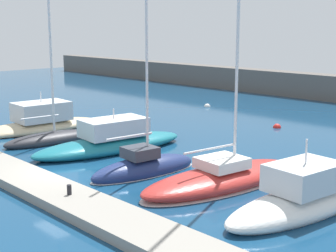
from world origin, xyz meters
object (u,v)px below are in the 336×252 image
motorboat_sand_nearest (39,123)px  mooring_buoy_white (207,107)px  sailboat_charcoal_second (52,137)px  sailboat_red_fifth (222,176)px  motorboat_teal_third (112,141)px  mooring_buoy_red (277,128)px  dock_bollard (69,190)px  sailboat_navy_fourth (144,168)px  motorboat_white_sixth (305,197)px

motorboat_sand_nearest → mooring_buoy_white: bearing=-1.3°
sailboat_charcoal_second → sailboat_red_fifth: sailboat_red_fifth is taller
motorboat_teal_third → mooring_buoy_red: motorboat_teal_third is taller
sailboat_charcoal_second → motorboat_sand_nearest: bearing=76.1°
sailboat_charcoal_second → motorboat_teal_third: (4.44, 1.59, 0.20)m
mooring_buoy_red → dock_bollard: bearing=-80.5°
sailboat_charcoal_second → motorboat_teal_third: bearing=-65.5°
sailboat_navy_fourth → motorboat_sand_nearest: bearing=88.8°
sailboat_charcoal_second → sailboat_navy_fourth: (9.59, -0.20, -0.08)m
sailboat_navy_fourth → mooring_buoy_white: (-12.51, 18.69, -0.32)m
sailboat_navy_fourth → motorboat_white_sixth: size_ratio=1.18×
sailboat_navy_fourth → dock_bollard: size_ratio=24.53×
sailboat_red_fifth → motorboat_white_sixth: sailboat_red_fifth is taller
mooring_buoy_white → dock_bollard: bearing=-60.1°
sailboat_charcoal_second → motorboat_teal_third: 4.72m
motorboat_white_sixth → dock_bollard: 10.04m
sailboat_red_fifth → motorboat_teal_third: bearing=94.6°
motorboat_white_sixth → mooring_buoy_red: motorboat_white_sixth is taller
motorboat_white_sixth → mooring_buoy_white: bearing=56.6°
sailboat_charcoal_second → dock_bollard: (10.89, -5.56, 0.27)m
motorboat_teal_third → dock_bollard: size_ratio=24.01×
motorboat_sand_nearest → motorboat_teal_third: (8.69, 0.14, 0.08)m
sailboat_navy_fourth → motorboat_white_sixth: (8.69, 1.43, 0.25)m
dock_bollard → mooring_buoy_white: bearing=119.9°
sailboat_navy_fourth → mooring_buoy_white: bearing=39.4°
sailboat_charcoal_second → motorboat_white_sixth: sailboat_charcoal_second is taller
motorboat_teal_third → motorboat_white_sixth: (13.84, -0.36, -0.03)m
motorboat_sand_nearest → mooring_buoy_white: size_ratio=16.77×
sailboat_charcoal_second → sailboat_navy_fourth: sailboat_charcoal_second is taller
sailboat_charcoal_second → mooring_buoy_red: size_ratio=22.77×
motorboat_white_sixth → mooring_buoy_red: size_ratio=14.86×
mooring_buoy_red → mooring_buoy_white: (-10.36, 3.52, 0.00)m
sailboat_charcoal_second → sailboat_red_fifth: (13.71, 1.26, 0.05)m
sailboat_navy_fourth → dock_bollard: 5.53m
dock_bollard → motorboat_white_sixth: bearing=42.6°
sailboat_charcoal_second → mooring_buoy_red: sailboat_charcoal_second is taller
sailboat_navy_fourth → dock_bollard: bearing=-160.8°
motorboat_white_sixth → dock_bollard: size_ratio=20.87×
motorboat_sand_nearest → mooring_buoy_red: (11.69, 13.53, -0.51)m
sailboat_navy_fourth → motorboat_white_sixth: 8.81m
mooring_buoy_white → dock_bollard: 27.74m
mooring_buoy_red → dock_bollard: 20.83m
motorboat_teal_third → sailboat_navy_fourth: bearing=-102.6°
motorboat_white_sixth → mooring_buoy_white: size_ratio=15.02×
motorboat_sand_nearest → sailboat_charcoal_second: size_ratio=0.73×
sailboat_charcoal_second → sailboat_red_fifth: bearing=-79.9°
sailboat_navy_fourth → motorboat_white_sixth: bearing=-75.1°
motorboat_white_sixth → dock_bollard: (-7.40, -6.79, 0.09)m
motorboat_sand_nearest → dock_bollard: 16.68m
mooring_buoy_white → motorboat_white_sixth: bearing=-39.1°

